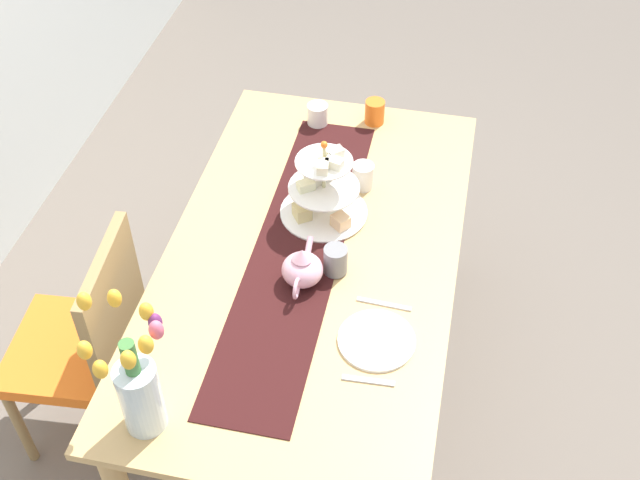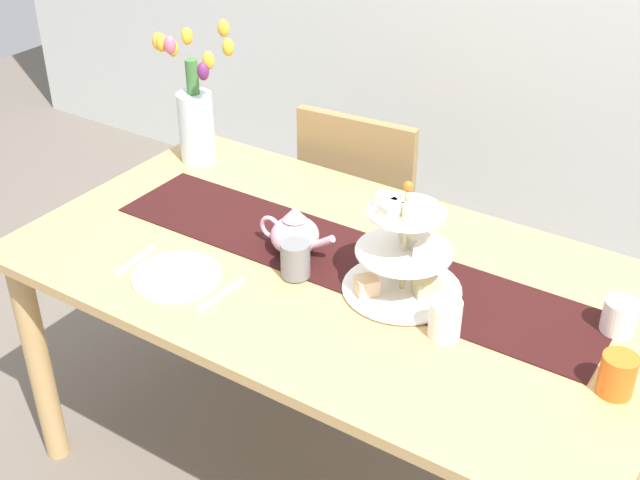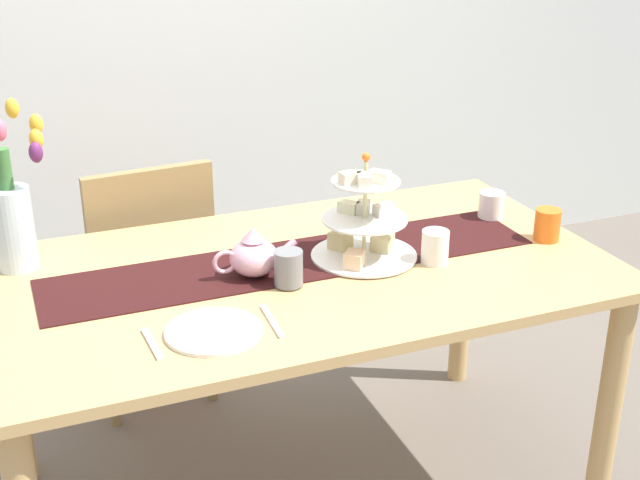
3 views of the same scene
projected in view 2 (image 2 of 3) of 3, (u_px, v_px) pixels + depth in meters
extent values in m
plane|color=#6B6056|center=(334.00, 474.00, 2.57)|extent=(8.00, 8.00, 0.00)
cube|color=tan|center=(336.00, 272.00, 2.18)|extent=(1.71, 0.94, 0.03)
cylinder|color=tan|center=(38.00, 362.00, 2.46)|extent=(0.07, 0.07, 0.74)
cylinder|color=tan|center=(212.00, 243.00, 3.03)|extent=(0.07, 0.07, 0.74)
cylinder|color=olive|center=(436.00, 262.00, 3.22)|extent=(0.04, 0.04, 0.41)
cylinder|color=olive|center=(353.00, 239.00, 3.37)|extent=(0.04, 0.04, 0.41)
cylinder|color=olive|center=(398.00, 311.00, 2.95)|extent=(0.04, 0.04, 0.41)
cylinder|color=olive|center=(310.00, 283.00, 3.10)|extent=(0.04, 0.04, 0.41)
cube|color=orange|center=(376.00, 220.00, 3.04)|extent=(0.45, 0.45, 0.05)
cube|color=olive|center=(355.00, 181.00, 2.77)|extent=(0.42, 0.07, 0.45)
cube|color=black|center=(346.00, 259.00, 2.20)|extent=(1.39, 0.28, 0.00)
cylinder|color=beige|center=(405.00, 242.00, 2.01)|extent=(0.01, 0.01, 0.28)
cylinder|color=white|center=(402.00, 288.00, 2.08)|extent=(0.30, 0.30, 0.01)
cylinder|color=white|center=(404.00, 251.00, 2.02)|extent=(0.24, 0.24, 0.01)
cylinder|color=white|center=(407.00, 212.00, 1.96)|extent=(0.19, 0.19, 0.01)
cube|color=beige|center=(427.00, 286.00, 2.04)|extent=(0.08, 0.08, 0.04)
cube|color=#D6C785|center=(399.00, 262.00, 2.13)|extent=(0.08, 0.08, 0.05)
cube|color=beige|center=(367.00, 286.00, 2.04)|extent=(0.07, 0.07, 0.05)
cube|color=beige|center=(426.00, 252.00, 1.98)|extent=(0.06, 0.05, 0.03)
cube|color=beige|center=(417.00, 239.00, 2.03)|extent=(0.06, 0.07, 0.03)
cube|color=beige|center=(406.00, 232.00, 2.06)|extent=(0.06, 0.07, 0.03)
cube|color=beige|center=(388.00, 201.00, 1.97)|extent=(0.06, 0.04, 0.03)
cube|color=beige|center=(391.00, 209.00, 1.94)|extent=(0.05, 0.06, 0.03)
cube|color=beige|center=(411.00, 213.00, 1.92)|extent=(0.06, 0.07, 0.03)
sphere|color=orange|center=(408.00, 186.00, 1.93)|extent=(0.02, 0.02, 0.02)
ellipsoid|color=#E5A8BC|center=(295.00, 236.00, 2.20)|extent=(0.13, 0.13, 0.10)
cone|color=#E5A8BC|center=(295.00, 213.00, 2.17)|extent=(0.06, 0.06, 0.04)
cylinder|color=#E5A8BC|center=(323.00, 242.00, 2.16)|extent=(0.07, 0.02, 0.06)
torus|color=#E5A8BC|center=(271.00, 227.00, 2.24)|extent=(0.07, 0.01, 0.07)
cylinder|color=silver|center=(197.00, 127.00, 2.66)|extent=(0.11, 0.11, 0.23)
cylinder|color=#3D7538|center=(192.00, 78.00, 2.57)|extent=(0.04, 0.04, 0.12)
ellipsoid|color=yellow|center=(209.00, 60.00, 2.47)|extent=(0.04, 0.04, 0.06)
ellipsoid|color=yellow|center=(228.00, 47.00, 2.52)|extent=(0.04, 0.04, 0.06)
ellipsoid|color=yellow|center=(224.00, 28.00, 2.56)|extent=(0.04, 0.04, 0.06)
ellipsoid|color=yellow|center=(187.00, 36.00, 2.60)|extent=(0.04, 0.04, 0.06)
ellipsoid|color=yellow|center=(173.00, 48.00, 2.59)|extent=(0.04, 0.04, 0.06)
ellipsoid|color=yellow|center=(158.00, 41.00, 2.51)|extent=(0.04, 0.04, 0.06)
ellipsoid|color=yellow|center=(162.00, 43.00, 2.47)|extent=(0.04, 0.04, 0.06)
ellipsoid|color=#E5607A|center=(170.00, 45.00, 2.44)|extent=(0.04, 0.04, 0.06)
ellipsoid|color=#6B2860|center=(203.00, 71.00, 2.47)|extent=(0.04, 0.04, 0.06)
cylinder|color=white|center=(619.00, 317.00, 1.92)|extent=(0.08, 0.08, 0.08)
cylinder|color=white|center=(177.00, 276.00, 2.13)|extent=(0.23, 0.23, 0.01)
cube|color=silver|center=(135.00, 260.00, 2.20)|extent=(0.02, 0.15, 0.01)
cube|color=silver|center=(221.00, 295.00, 2.06)|extent=(0.02, 0.17, 0.01)
cylinder|color=slate|center=(295.00, 259.00, 2.11)|extent=(0.08, 0.08, 0.09)
cylinder|color=white|center=(445.00, 319.00, 1.90)|extent=(0.08, 0.08, 0.09)
cylinder|color=orange|center=(617.00, 375.00, 1.74)|extent=(0.08, 0.08, 0.09)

